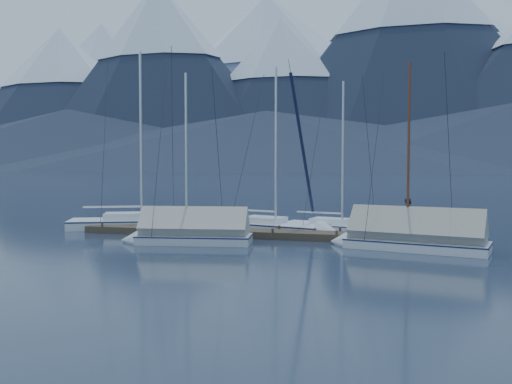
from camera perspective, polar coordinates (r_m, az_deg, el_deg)
ground at (r=24.55m, az=-1.24°, el=-5.37°), size 1000.00×1000.00×0.00m
mountain_range at (r=397.57m, az=15.01°, el=10.86°), size 877.00×584.00×150.50m
dock at (r=26.44m, az=0.00°, el=-4.53°), size 18.00×1.50×0.54m
mooring_posts at (r=26.54m, az=-1.04°, el=-3.98°), size 15.12×1.52×0.35m
sailboat_open_left at (r=30.72m, az=-10.87°, el=-3.38°), size 8.30×5.26×10.66m
sailboat_open_mid at (r=28.19m, az=2.98°, el=-3.95°), size 7.40×3.88×9.42m
sailboat_open_right at (r=28.54m, az=9.93°, el=-3.93°), size 6.75×3.23×8.61m
sailboat_covered_near at (r=23.60m, az=15.30°, el=-4.77°), size 6.90×3.41×8.60m
sailboat_covered_far at (r=24.54m, az=-7.56°, el=-4.44°), size 6.16×2.81×8.34m
person at (r=25.72m, az=15.79°, el=-2.47°), size 0.54×0.69×1.66m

